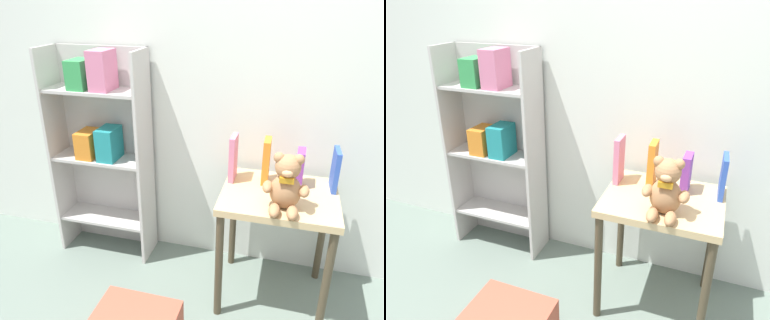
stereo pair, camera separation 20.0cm
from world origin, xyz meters
TOP-DOWN VIEW (x-y plane):
  - wall_back at (0.00, 1.41)m, footprint 4.80×0.06m
  - bookshelf_side at (-0.98, 1.27)m, footprint 0.60×0.23m
  - display_table at (0.10, 1.08)m, footprint 0.58×0.49m
  - teddy_bear at (0.12, 0.93)m, footprint 0.21×0.19m
  - book_standing_pink at (-0.16, 1.17)m, footprint 0.03×0.12m
  - book_standing_orange at (0.01, 1.19)m, footprint 0.04×0.12m
  - book_standing_purple at (0.18, 1.19)m, footprint 0.04×0.11m
  - book_standing_blue at (0.36, 1.20)m, footprint 0.03×0.14m

SIDE VIEW (x-z plane):
  - display_table at x=0.10m, z-range 0.22..0.87m
  - bookshelf_side at x=-0.98m, z-range 0.09..1.40m
  - book_standing_purple at x=0.18m, z-range 0.66..0.85m
  - book_standing_blue at x=0.36m, z-range 0.66..0.87m
  - book_standing_orange at x=0.01m, z-range 0.66..0.90m
  - book_standing_pink at x=-0.16m, z-range 0.66..0.90m
  - teddy_bear at x=0.12m, z-range 0.64..0.92m
  - wall_back at x=0.00m, z-range 0.00..2.50m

